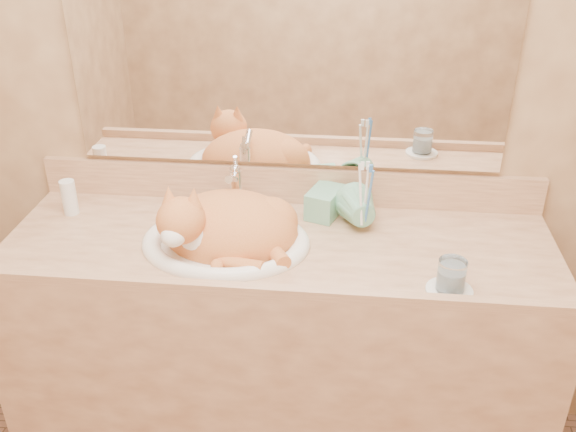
# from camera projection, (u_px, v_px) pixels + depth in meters

# --- Properties ---
(wall_back) EXTENTS (2.40, 0.02, 2.50)m
(wall_back) POSITION_uv_depth(u_px,v_px,m) (288.00, 80.00, 1.90)
(wall_back) COLOR #8B623F
(wall_back) RESTS_ON ground
(vanity_counter) EXTENTS (1.60, 0.55, 0.85)m
(vanity_counter) POSITION_uv_depth(u_px,v_px,m) (279.00, 356.00, 2.06)
(vanity_counter) COLOR #976343
(vanity_counter) RESTS_ON floor
(mirror) EXTENTS (1.30, 0.02, 0.80)m
(mirror) POSITION_uv_depth(u_px,v_px,m) (288.00, 33.00, 1.82)
(mirror) COLOR white
(mirror) RESTS_ON wall_back
(sink_basin) EXTENTS (0.54, 0.47, 0.15)m
(sink_basin) POSITION_uv_depth(u_px,v_px,m) (225.00, 222.00, 1.81)
(sink_basin) COLOR white
(sink_basin) RESTS_ON vanity_counter
(faucet) EXTENTS (0.07, 0.13, 0.18)m
(faucet) POSITION_uv_depth(u_px,v_px,m) (236.00, 188.00, 1.97)
(faucet) COLOR silver
(faucet) RESTS_ON vanity_counter
(cat) EXTENTS (0.40, 0.33, 0.22)m
(cat) POSITION_uv_depth(u_px,v_px,m) (224.00, 225.00, 1.82)
(cat) COLOR #C4622D
(cat) RESTS_ON sink_basin
(soap_dispenser) EXTENTS (0.11, 0.11, 0.19)m
(soap_dispenser) POSITION_uv_depth(u_px,v_px,m) (317.00, 196.00, 1.91)
(soap_dispenser) COLOR #6DAF8C
(soap_dispenser) RESTS_ON vanity_counter
(toothbrush_cup) EXTENTS (0.15, 0.15, 0.11)m
(toothbrush_cup) POSITION_uv_depth(u_px,v_px,m) (364.00, 218.00, 1.87)
(toothbrush_cup) COLOR #6DAF8C
(toothbrush_cup) RESTS_ON vanity_counter
(toothbrushes) EXTENTS (0.04, 0.04, 0.24)m
(toothbrushes) POSITION_uv_depth(u_px,v_px,m) (365.00, 193.00, 1.83)
(toothbrushes) COLOR white
(toothbrushes) RESTS_ON toothbrush_cup
(saucer) EXTENTS (0.12, 0.12, 0.01)m
(saucer) POSITION_uv_depth(u_px,v_px,m) (449.00, 291.00, 1.64)
(saucer) COLOR white
(saucer) RESTS_ON vanity_counter
(water_glass) EXTENTS (0.07, 0.07, 0.09)m
(water_glass) POSITION_uv_depth(u_px,v_px,m) (451.00, 275.00, 1.61)
(water_glass) COLOR silver
(water_glass) RESTS_ON saucer
(lotion_bottle) EXTENTS (0.05, 0.05, 0.11)m
(lotion_bottle) POSITION_uv_depth(u_px,v_px,m) (69.00, 197.00, 1.99)
(lotion_bottle) COLOR white
(lotion_bottle) RESTS_ON vanity_counter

